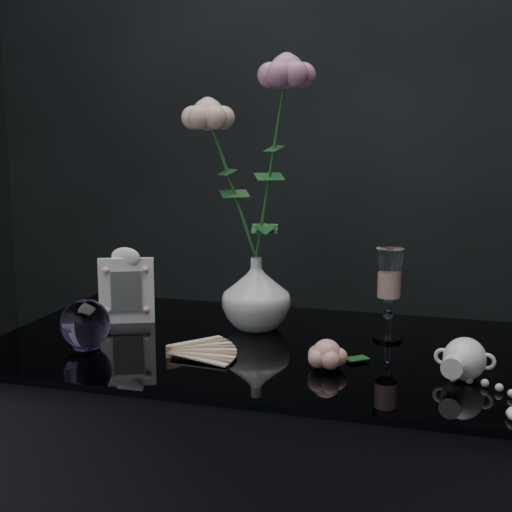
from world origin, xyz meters
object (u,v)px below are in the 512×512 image
(vase, at_px, (256,293))
(paperweight, at_px, (85,324))
(loose_rose, at_px, (327,354))
(pearl_jar, at_px, (465,357))
(picture_frame, at_px, (127,285))
(wine_glass, at_px, (389,295))

(vase, relative_size, paperweight, 1.58)
(loose_rose, bearing_deg, pearl_jar, -8.02)
(picture_frame, bearing_deg, loose_rose, -43.37)
(vase, height_order, wine_glass, wine_glass)
(picture_frame, xyz_separation_m, loose_rose, (0.45, -0.17, -0.05))
(wine_glass, bearing_deg, vase, 177.77)
(paperweight, distance_m, loose_rose, 0.44)
(paperweight, relative_size, pearl_jar, 0.37)
(picture_frame, relative_size, paperweight, 1.74)
(paperweight, xyz_separation_m, pearl_jar, (0.66, 0.02, -0.01))
(vase, xyz_separation_m, pearl_jar, (0.40, -0.19, -0.04))
(wine_glass, bearing_deg, loose_rose, -112.33)
(pearl_jar, bearing_deg, picture_frame, 172.80)
(loose_rose, bearing_deg, wine_glass, 55.86)
(vase, relative_size, loose_rose, 0.97)
(picture_frame, relative_size, loose_rose, 1.07)
(picture_frame, xyz_separation_m, paperweight, (0.01, -0.18, -0.03))
(wine_glass, bearing_deg, paperweight, -158.78)
(wine_glass, xyz_separation_m, pearl_jar, (0.14, -0.18, -0.05))
(wine_glass, distance_m, loose_rose, 0.22)
(pearl_jar, bearing_deg, vase, 160.82)
(wine_glass, bearing_deg, picture_frame, -177.78)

